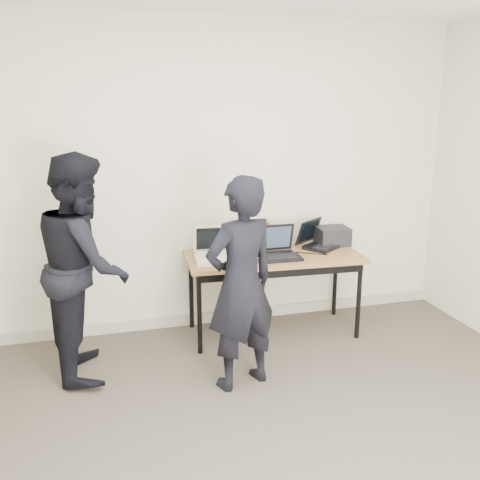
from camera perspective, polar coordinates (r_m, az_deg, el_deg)
name	(u,v)px	position (r m, az deg, el deg)	size (l,w,h in m)	color
room	(308,244)	(2.59, 7.25, -0.43)	(4.60, 4.60, 2.80)	#453E34
desk	(274,262)	(4.62, 3.64, -2.34)	(1.53, 0.73, 0.72)	brown
laptop_beige	(215,254)	(4.45, -2.65, -1.47)	(0.36, 0.36, 0.27)	beige
laptop_center	(278,250)	(4.55, 4.02, -1.05)	(0.35, 0.33, 0.26)	black
laptop_right	(318,241)	(4.89, 8.28, -0.09)	(0.46, 0.45, 0.24)	black
leather_satchel	(247,236)	(4.72, 0.73, 0.43)	(0.38, 0.21, 0.25)	#5D3118
tissue	(250,218)	(4.70, 1.07, 2.32)	(0.13, 0.10, 0.08)	white
equipment_box	(332,236)	(4.98, 9.83, 0.43)	(0.28, 0.24, 0.16)	black
power_brick	(255,261)	(4.38, 1.64, -2.27)	(0.08, 0.05, 0.03)	black
cables	(266,257)	(4.53, 2.76, -1.84)	(0.99, 0.34, 0.01)	silver
person_typist	(241,284)	(3.74, 0.11, -4.75)	(0.56, 0.37, 1.54)	black
person_observer	(84,265)	(4.11, -16.31, -2.62)	(0.81, 0.63, 1.67)	black
baseboard	(212,317)	(5.04, -3.01, -8.20)	(4.50, 0.03, 0.10)	#A59D89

